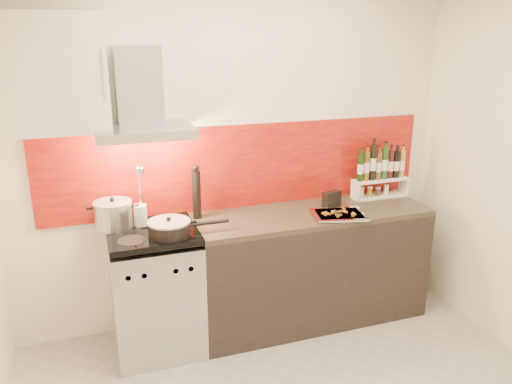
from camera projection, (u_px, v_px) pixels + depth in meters
name	position (u px, v px, depth m)	size (l,w,h in m)	color
back_wall	(236.00, 156.00, 3.77)	(3.40, 0.02, 2.60)	silver
backsplash	(243.00, 166.00, 3.80)	(3.00, 0.02, 0.64)	maroon
range_stove	(156.00, 291.00, 3.53)	(0.60, 0.60, 0.91)	#B7B7BA
counter	(310.00, 265.00, 3.91)	(1.80, 0.60, 0.90)	black
range_hood	(141.00, 104.00, 3.27)	(0.62, 0.50, 0.61)	#B7B7BA
upper_cabinet	(47.00, 74.00, 3.02)	(0.70, 0.35, 0.72)	beige
stock_pot	(113.00, 215.00, 3.40)	(0.26, 0.26, 0.22)	#B7B7BA
saute_pan	(170.00, 228.00, 3.29)	(0.55, 0.28, 0.13)	black
utensil_jar	(140.00, 209.00, 3.43)	(0.09, 0.14, 0.45)	silver
pepper_mill	(196.00, 193.00, 3.58)	(0.06, 0.06, 0.40)	black
step_shelf	(380.00, 174.00, 4.05)	(0.48, 0.13, 0.45)	white
caddy_box	(332.00, 199.00, 3.86)	(0.15, 0.06, 0.13)	black
baking_tray	(339.00, 214.00, 3.67)	(0.44, 0.38, 0.03)	silver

